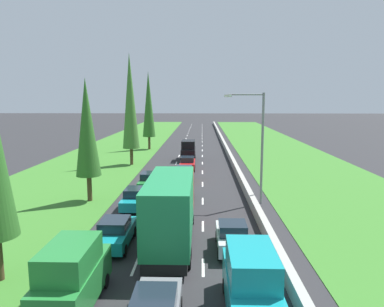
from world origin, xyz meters
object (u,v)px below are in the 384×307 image
Objects in this scene: teal_van_right_lane at (250,282)px; red_sedan_centre_lane at (187,163)px; green_van_left_lane at (73,276)px; teal_sedan_left_lane_third at (136,198)px; orange_sedan_centre_lane at (185,174)px; silver_hatchback_right_lane at (232,236)px; green_sedan_left_lane at (150,181)px; poplar_tree_second at (87,128)px; poplar_tree_third at (130,101)px; green_box_truck_centre_lane at (171,209)px; poplar_tree_fourth at (149,105)px; street_light_mast at (258,140)px; green_hatchback_centre_lane at (183,191)px; black_van_centre_lane at (188,150)px; teal_sedan_left_lane at (115,232)px.

red_sedan_centre_lane is (-3.65, 29.33, -0.59)m from teal_van_right_lane.
green_van_left_lane is 13.62m from teal_sedan_left_lane_third.
orange_sedan_centre_lane is 0.92× the size of teal_van_right_lane.
silver_hatchback_right_lane is 23.47m from red_sedan_centre_lane.
green_sedan_left_lane is at bearing -108.74° from red_sedan_centre_lane.
silver_hatchback_right_lane is (6.88, -7.80, 0.02)m from teal_sedan_left_lane_third.
poplar_tree_third is (0.27, 16.79, 2.02)m from poplar_tree_second.
teal_van_right_lane is 0.48× the size of poplar_tree_second.
green_box_truck_centre_lane is 7.89m from teal_van_right_lane.
poplar_tree_fourth is 34.36m from street_light_mast.
teal_van_right_lane is (7.18, -0.30, 0.00)m from green_van_left_lane.
street_light_mast is at bearing -1.49° from poplar_tree_second.
green_van_left_lane is at bearing -96.94° from red_sedan_centre_lane.
green_box_truck_centre_lane is (3.40, -6.99, 1.37)m from teal_sedan_left_lane_third.
green_hatchback_centre_lane is 19.54m from poplar_tree_third.
green_van_left_lane is at bearing -117.78° from green_box_truck_centre_lane.
black_van_centre_lane is (3.05, 16.32, 0.59)m from green_sedan_left_lane.
orange_sedan_centre_lane is at bearing 78.91° from teal_sedan_left_lane.
poplar_tree_fourth is (-7.34, 30.85, 6.73)m from green_hatchback_centre_lane.
green_box_truck_centre_lane is at bearing 5.44° from teal_sedan_left_lane.
street_light_mast is (6.26, 8.49, 3.05)m from green_box_truck_centre_lane.
silver_hatchback_right_lane is (6.75, -0.50, 0.02)m from teal_sedan_left_lane.
poplar_tree_second reaches higher than teal_van_right_lane.
green_hatchback_centre_lane is at bearing -89.13° from black_van_centre_lane.
street_light_mast is at bearing -6.59° from green_hatchback_centre_lane.
red_sedan_centre_lane is (-0.16, 13.21, -0.02)m from green_hatchback_centre_lane.
green_van_left_lane is at bearing -98.64° from orange_sedan_centre_lane.
black_van_centre_lane is at bearing 90.21° from green_box_truck_centre_lane.
orange_sedan_centre_lane is at bearing -89.60° from black_van_centre_lane.
orange_sedan_centre_lane is 0.35× the size of poplar_tree_fourth.
silver_hatchback_right_lane reaches higher than green_sedan_left_lane.
red_sedan_centre_lane is at bearing 89.89° from green_box_truck_centre_lane.
red_sedan_centre_lane is (0.04, 22.40, -1.37)m from green_box_truck_centre_lane.
black_van_centre_lane is 0.34× the size of poplar_tree_third.
black_van_centre_lane is at bearing 79.42° from green_sedan_left_lane.
green_hatchback_centre_lane is 1.00× the size of silver_hatchback_right_lane.
street_light_mast is at bearing 57.18° from green_van_left_lane.
green_box_truck_centre_lane is 9.29m from green_hatchback_centre_lane.
poplar_tree_second reaches higher than silver_hatchback_right_lane.
teal_sedan_left_lane is 10.11m from green_hatchback_centre_lane.
orange_sedan_centre_lane is at bearing 99.09° from teal_van_right_lane.
teal_van_right_lane and black_van_centre_lane have the same top height.
green_sedan_left_lane is 16.61m from black_van_centre_lane.
red_sedan_centre_lane is 0.35× the size of poplar_tree_fourth.
poplar_tree_third is (-10.85, 26.46, 7.34)m from silver_hatchback_right_lane.
green_box_truck_centre_lane reaches higher than green_hatchback_centre_lane.
teal_sedan_left_lane and red_sedan_centre_lane have the same top height.
green_van_left_lane is 1.26× the size of silver_hatchback_right_lane.
green_hatchback_centre_lane is 7.52m from street_light_mast.
black_van_centre_lane is 0.38× the size of poplar_tree_fourth.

